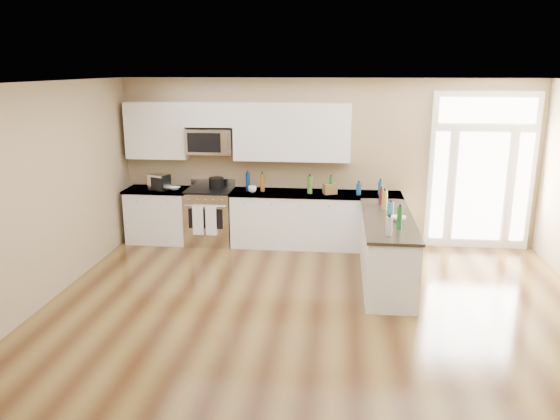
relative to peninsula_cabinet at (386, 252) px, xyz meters
name	(u,v)px	position (x,y,z in m)	size (l,w,h in m)	color
ground	(312,357)	(-0.93, -2.24, -0.43)	(8.00, 8.00, 0.00)	#452813
room_shell	(315,200)	(-0.93, -2.24, 1.27)	(8.00, 8.00, 8.00)	#9F8864
back_cabinet_left	(160,217)	(-3.80, 1.45, 0.00)	(1.10, 0.66, 0.94)	white
back_cabinet_right	(315,221)	(-1.08, 1.45, 0.00)	(2.85, 0.66, 0.94)	white
peninsula_cabinet	(386,252)	(0.00, 0.00, 0.00)	(0.69, 2.32, 0.94)	white
upper_cabinet_left	(157,130)	(-3.81, 1.59, 1.49)	(1.04, 0.33, 0.95)	white
upper_cabinet_right	(292,132)	(-1.50, 1.59, 1.49)	(1.94, 0.33, 0.95)	white
upper_cabinet_short	(210,115)	(-2.88, 1.59, 1.77)	(0.82, 0.33, 0.40)	white
microwave	(210,141)	(-2.88, 1.56, 1.33)	(0.78, 0.41, 0.42)	silver
entry_door	(481,172)	(1.62, 1.71, 0.87)	(1.70, 0.10, 2.60)	white
kitchen_range	(210,216)	(-2.89, 1.45, 0.04)	(0.79, 0.69, 1.08)	silver
stockpot	(216,182)	(-2.79, 1.56, 0.61)	(0.26, 0.26, 0.20)	black
toaster_oven	(159,182)	(-3.74, 1.37, 0.64)	(0.31, 0.25, 0.27)	silver
cardboard_box	(330,189)	(-0.84, 1.38, 0.59)	(0.21, 0.15, 0.17)	brown
bowl_left	(174,188)	(-3.49, 1.41, 0.53)	(0.19, 0.19, 0.05)	white
bowl_peninsula	(399,218)	(0.13, -0.15, 0.54)	(0.20, 0.20, 0.06)	white
cup_counter	(252,189)	(-2.13, 1.35, 0.56)	(0.14, 0.14, 0.11)	white
counter_bottles	(340,195)	(-0.68, 0.76, 0.64)	(2.39, 2.37, 0.31)	#19591E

